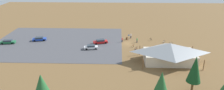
# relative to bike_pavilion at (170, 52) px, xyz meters

# --- Properties ---
(ground) EXTENTS (160.00, 160.00, 0.00)m
(ground) POSITION_rel_bike_pavilion_xyz_m (10.88, -13.84, -2.99)
(ground) COLOR brown
(ground) RESTS_ON ground
(parking_lot_asphalt) EXTENTS (43.52, 33.27, 0.05)m
(parking_lot_asphalt) POSITION_rel_bike_pavilion_xyz_m (34.71, -14.56, -2.97)
(parking_lot_asphalt) COLOR #4C4C51
(parking_lot_asphalt) RESTS_ON ground
(bike_pavilion) EXTENTS (15.68, 9.68, 5.47)m
(bike_pavilion) POSITION_rel_bike_pavilion_xyz_m (0.00, 0.00, 0.00)
(bike_pavilion) COLOR beige
(bike_pavilion) RESTS_ON ground
(trash_bin) EXTENTS (0.60, 0.60, 0.90)m
(trash_bin) POSITION_rel_bike_pavilion_xyz_m (11.09, -17.95, -2.54)
(trash_bin) COLOR brown
(trash_bin) RESTS_ON ground
(lot_sign) EXTENTS (0.56, 0.08, 2.20)m
(lot_sign) POSITION_rel_bike_pavilion_xyz_m (10.48, -17.26, -1.58)
(lot_sign) COLOR #99999E
(lot_sign) RESTS_ON ground
(pine_east) EXTENTS (2.61, 2.61, 6.37)m
(pine_east) POSITION_rel_bike_pavilion_xyz_m (5.60, 17.88, 1.26)
(pine_east) COLOR brown
(pine_east) RESTS_ON ground
(pine_center) EXTENTS (2.88, 2.88, 6.86)m
(pine_center) POSITION_rel_bike_pavilion_xyz_m (28.07, 20.51, 1.87)
(pine_center) COLOR brown
(pine_center) RESTS_ON ground
(pine_far_west) EXTENTS (2.97, 2.97, 8.24)m
(pine_far_west) POSITION_rel_bike_pavilion_xyz_m (-1.70, 14.59, 2.31)
(pine_far_west) COLOR brown
(pine_far_west) RESTS_ON ground
(bicycle_purple_edge_south) EXTENTS (0.48, 1.76, 0.78)m
(bicycle_purple_edge_south) POSITION_rel_bike_pavilion_xyz_m (6.04, -9.74, -2.63)
(bicycle_purple_edge_south) COLOR black
(bicycle_purple_edge_south) RESTS_ON ground
(bicycle_black_lone_east) EXTENTS (0.57, 1.67, 0.86)m
(bicycle_black_lone_east) POSITION_rel_bike_pavilion_xyz_m (2.60, -17.52, -2.62)
(bicycle_black_lone_east) COLOR black
(bicycle_black_lone_east) RESTS_ON ground
(bicycle_white_front_row) EXTENTS (1.52, 0.79, 0.85)m
(bicycle_white_front_row) POSITION_rel_bike_pavilion_xyz_m (-3.54, -13.77, -2.60)
(bicycle_white_front_row) COLOR black
(bicycle_white_front_row) RESTS_ON ground
(bicycle_silver_lone_west) EXTENTS (1.05, 1.30, 0.79)m
(bicycle_silver_lone_west) POSITION_rel_bike_pavilion_xyz_m (-1.62, -15.42, -2.64)
(bicycle_silver_lone_west) COLOR black
(bicycle_silver_lone_west) RESTS_ON ground
(bicycle_orange_mid_cluster) EXTENTS (0.81, 1.53, 0.88)m
(bicycle_orange_mid_cluster) POSITION_rel_bike_pavilion_xyz_m (9.27, -10.79, -2.61)
(bicycle_orange_mid_cluster) COLOR black
(bicycle_orange_mid_cluster) RESTS_ON ground
(bicycle_blue_edge_north) EXTENTS (1.50, 0.94, 0.78)m
(bicycle_blue_edge_north) POSITION_rel_bike_pavilion_xyz_m (8.40, -7.12, -2.64)
(bicycle_blue_edge_north) COLOR black
(bicycle_blue_edge_north) RESTS_ON ground
(bicycle_red_trailside) EXTENTS (1.05, 1.36, 0.82)m
(bicycle_red_trailside) POSITION_rel_bike_pavilion_xyz_m (8.37, -9.04, -2.62)
(bicycle_red_trailside) COLOR black
(bicycle_red_trailside) RESTS_ON ground
(car_white_mid_lot) EXTENTS (4.55, 2.43, 1.33)m
(car_white_mid_lot) POSITION_rel_bike_pavilion_xyz_m (22.72, -8.61, -2.27)
(car_white_mid_lot) COLOR white
(car_white_mid_lot) RESTS_ON parking_lot_asphalt
(car_red_far_end) EXTENTS (5.08, 3.13, 1.42)m
(car_red_far_end) POSITION_rel_bike_pavilion_xyz_m (20.18, -13.70, -2.24)
(car_red_far_end) COLOR red
(car_red_far_end) RESTS_ON parking_lot_asphalt
(car_blue_aisle_side) EXTENTS (4.88, 2.80, 1.36)m
(car_blue_aisle_side) POSITION_rel_bike_pavilion_xyz_m (41.86, -15.75, -2.26)
(car_blue_aisle_side) COLOR #1E42B2
(car_blue_aisle_side) RESTS_ON parking_lot_asphalt
(car_green_second_row) EXTENTS (4.95, 2.36, 1.35)m
(car_green_second_row) POSITION_rel_bike_pavilion_xyz_m (51.48, -12.52, -2.27)
(car_green_second_row) COLOR #1E6B3D
(car_green_second_row) RESTS_ON parking_lot_asphalt
(visitor_near_lot) EXTENTS (0.36, 0.36, 1.75)m
(visitor_near_lot) POSITION_rel_bike_pavilion_xyz_m (7.68, -15.04, -2.07)
(visitor_near_lot) COLOR #2D3347
(visitor_near_lot) RESTS_ON ground
(visitor_by_pavilion) EXTENTS (0.36, 0.36, 1.71)m
(visitor_by_pavilion) POSITION_rel_bike_pavilion_xyz_m (9.57, -19.64, -2.09)
(visitor_by_pavilion) COLOR #2D3347
(visitor_by_pavilion) RESTS_ON ground
(visitor_crossing_yard) EXTENTS (0.37, 0.36, 1.77)m
(visitor_crossing_yard) POSITION_rel_bike_pavilion_xyz_m (12.80, -15.30, -2.06)
(visitor_crossing_yard) COLOR #2D3347
(visitor_crossing_yard) RESTS_ON ground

